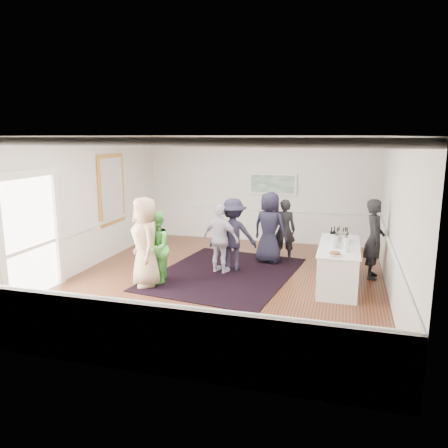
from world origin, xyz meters
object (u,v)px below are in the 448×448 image
(ice_bucket, at_px, (341,238))
(serving_table, at_px, (338,265))
(guest_tan, at_px, (145,242))
(guest_lilac, at_px, (221,239))
(guest_dark_a, at_px, (233,235))
(guest_green, at_px, (156,248))
(nut_bowl, at_px, (335,254))
(guest_navy, at_px, (269,228))
(guest_dark_b, at_px, (284,230))
(bartender, at_px, (374,239))

(ice_bucket, bearing_deg, serving_table, -95.97)
(guest_tan, xyz_separation_m, ice_bucket, (4.02, 1.32, 0.05))
(guest_lilac, distance_m, ice_bucket, 2.73)
(guest_lilac, relative_size, guest_dark_a, 0.93)
(serving_table, bearing_deg, guest_green, -166.81)
(guest_tan, bearing_deg, nut_bowl, 52.49)
(guest_tan, bearing_deg, guest_navy, 96.90)
(guest_tan, height_order, nut_bowl, guest_tan)
(guest_lilac, xyz_separation_m, guest_dark_a, (0.23, 0.25, 0.06))
(guest_dark_b, distance_m, ice_bucket, 2.06)
(guest_green, relative_size, guest_navy, 0.88)
(guest_dark_b, xyz_separation_m, nut_bowl, (1.35, -2.56, 0.13))
(guest_navy, height_order, ice_bucket, guest_navy)
(guest_tan, relative_size, ice_bucket, 7.45)
(guest_green, xyz_separation_m, guest_dark_a, (1.39, 1.36, 0.08))
(guest_lilac, xyz_separation_m, guest_navy, (0.95, 1.16, 0.09))
(guest_lilac, relative_size, guest_dark_b, 1.02)
(guest_lilac, bearing_deg, guest_navy, -112.75)
(guest_tan, bearing_deg, serving_table, 64.67)
(guest_green, bearing_deg, guest_tan, -53.36)
(guest_green, distance_m, guest_lilac, 1.61)
(serving_table, xyz_separation_m, guest_dark_a, (-2.47, 0.46, 0.42))
(serving_table, distance_m, guest_tan, 4.18)
(guest_lilac, bearing_deg, guest_dark_a, -115.30)
(guest_dark_b, xyz_separation_m, ice_bucket, (1.44, -1.46, 0.21))
(serving_table, height_order, ice_bucket, ice_bucket)
(guest_lilac, distance_m, nut_bowl, 2.85)
(serving_table, height_order, guest_tan, guest_tan)
(guest_lilac, bearing_deg, ice_bucket, -163.06)
(guest_green, relative_size, guest_dark_a, 0.91)
(bartender, relative_size, guest_tan, 0.94)
(serving_table, bearing_deg, guest_dark_a, 169.48)
(serving_table, distance_m, nut_bowl, 1.01)
(guest_lilac, bearing_deg, serving_table, -167.75)
(serving_table, height_order, bartender, bartender)
(guest_lilac, bearing_deg, nut_bowl, 174.21)
(bartender, bearing_deg, guest_lilac, 101.12)
(guest_green, bearing_deg, bartender, 92.28)
(guest_tan, xyz_separation_m, guest_lilac, (1.30, 1.31, -0.15))
(bartender, bearing_deg, guest_tan, 113.22)
(nut_bowl, bearing_deg, ice_bucket, 85.38)
(bartender, bearing_deg, guest_green, 111.69)
(serving_table, relative_size, guest_green, 1.39)
(guest_lilac, height_order, ice_bucket, guest_lilac)
(bartender, bearing_deg, ice_bucket, 129.71)
(guest_lilac, distance_m, guest_dark_b, 1.96)
(bartender, relative_size, nut_bowl, 7.43)
(guest_lilac, xyz_separation_m, ice_bucket, (2.72, 0.02, 0.20))
(guest_dark_a, distance_m, guest_dark_b, 1.62)
(bartender, height_order, guest_dark_b, bartender)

